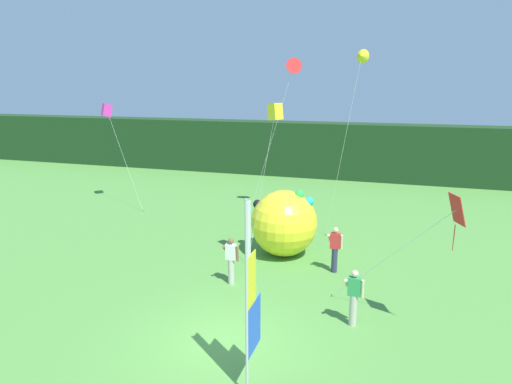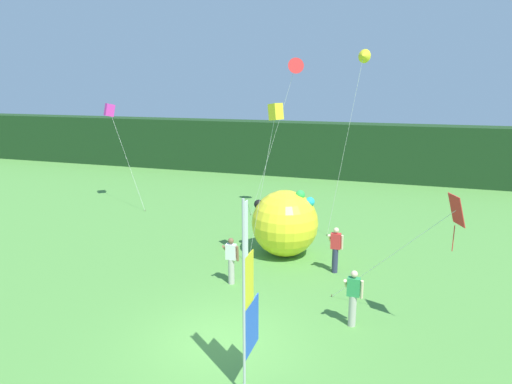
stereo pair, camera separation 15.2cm
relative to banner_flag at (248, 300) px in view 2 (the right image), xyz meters
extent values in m
plane|color=#518E3D|center=(-1.35, 1.49, -2.19)|extent=(120.00, 120.00, 0.00)
cube|color=#193819|center=(-1.35, 24.95, -0.16)|extent=(80.00, 2.40, 4.06)
cylinder|color=#B7B7BC|center=(0.00, -0.29, 0.10)|extent=(0.06, 0.06, 4.58)
cube|color=blue|center=(0.00, 0.22, -0.76)|extent=(0.02, 0.97, 1.22)
cube|color=yellow|center=(0.00, 0.04, 0.46)|extent=(0.02, 0.60, 1.22)
cube|color=white|center=(0.00, -0.15, 1.68)|extent=(0.02, 0.23, 1.22)
cylinder|color=#B7B2A3|center=(1.96, 3.49, -1.72)|extent=(0.22, 0.22, 0.94)
cube|color=#2D8E4C|center=(1.96, 3.49, -0.98)|extent=(0.36, 0.20, 0.55)
sphere|color=beige|center=(1.96, 3.49, -0.58)|extent=(0.20, 0.20, 0.20)
cylinder|color=beige|center=(1.73, 3.55, -0.93)|extent=(0.09, 0.48, 0.42)
cylinder|color=beige|center=(2.19, 3.50, -1.03)|extent=(0.09, 0.14, 0.56)
cylinder|color=#2D334C|center=(0.93, 7.14, -1.72)|extent=(0.22, 0.22, 0.94)
cube|color=red|center=(0.93, 7.14, -0.96)|extent=(0.36, 0.20, 0.59)
sphere|color=beige|center=(0.93, 7.14, -0.55)|extent=(0.20, 0.20, 0.20)
cylinder|color=beige|center=(0.70, 7.21, -0.89)|extent=(0.09, 0.48, 0.42)
cylinder|color=beige|center=(1.16, 7.15, -0.99)|extent=(0.09, 0.14, 0.56)
cylinder|color=#B7B2A3|center=(-2.38, 5.04, -1.73)|extent=(0.22, 0.22, 0.92)
cube|color=white|center=(-2.38, 5.04, -1.00)|extent=(0.36, 0.20, 0.55)
sphere|color=brown|center=(-2.38, 5.04, -0.61)|extent=(0.20, 0.20, 0.20)
cylinder|color=brown|center=(-2.61, 5.10, -0.95)|extent=(0.09, 0.48, 0.42)
cylinder|color=brown|center=(-2.15, 5.05, -1.05)|extent=(0.09, 0.14, 0.56)
sphere|color=yellow|center=(-1.30, 8.29, -0.84)|extent=(2.70, 2.70, 2.70)
sphere|color=green|center=(-0.71, 8.36, 0.37)|extent=(0.38, 0.38, 0.38)
sphere|color=#23B2C6|center=(-0.34, 8.50, 0.09)|extent=(0.38, 0.38, 0.38)
sphere|color=black|center=(-2.46, 8.43, -0.17)|extent=(0.38, 0.38, 0.38)
cylinder|color=brown|center=(-10.27, 12.20, -2.15)|extent=(0.03, 0.03, 0.08)
cylinder|color=silver|center=(-11.56, 12.71, 0.52)|extent=(2.59, 1.04, 5.43)
cube|color=#DB33A8|center=(-12.85, 13.22, 3.23)|extent=(0.73, 0.74, 0.76)
cylinder|color=brown|center=(-4.44, 13.26, -2.15)|extent=(0.03, 0.03, 0.08)
cylinder|color=silver|center=(-3.38, 13.61, 1.66)|extent=(2.14, 0.73, 7.70)
cone|color=red|center=(-2.32, 13.97, 5.51)|extent=(0.91, 0.72, 0.84)
cylinder|color=brown|center=(1.14, 5.11, -2.15)|extent=(0.03, 0.03, 0.08)
cylinder|color=silver|center=(2.77, 4.27, -0.33)|extent=(3.29, 1.69, 3.73)
cube|color=red|center=(4.41, 3.43, 1.53)|extent=(0.45, 0.64, 0.79)
cylinder|color=red|center=(4.41, 3.43, 0.77)|extent=(0.02, 0.02, 0.70)
cylinder|color=brown|center=(-2.37, 6.79, -2.15)|extent=(0.03, 0.03, 0.08)
cylinder|color=silver|center=(-1.80, 6.66, 0.76)|extent=(1.15, 0.29, 5.91)
cube|color=yellow|center=(-1.23, 6.52, 3.72)|extent=(0.57, 0.55, 0.60)
cylinder|color=brown|center=(-0.01, 11.19, -2.15)|extent=(0.03, 0.03, 0.08)
cylinder|color=silver|center=(0.59, 11.30, 1.80)|extent=(1.21, 0.23, 7.99)
cone|color=yellow|center=(1.18, 11.40, 5.79)|extent=(0.62, 0.43, 0.58)
camera|label=1|loc=(2.81, -8.56, 4.62)|focal=31.35mm
camera|label=2|loc=(2.95, -8.51, 4.62)|focal=31.35mm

